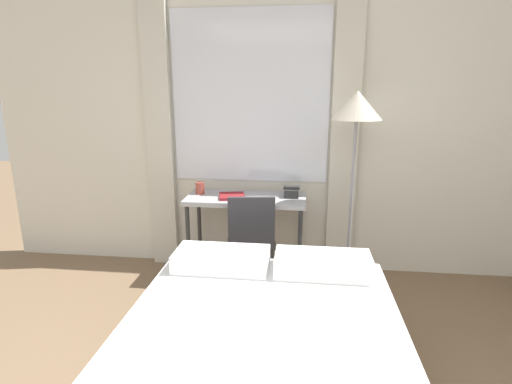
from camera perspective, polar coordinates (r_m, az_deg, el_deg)
wall_back_with_window at (r=3.66m, az=2.83°, el=9.40°), size 5.37×0.13×2.70m
desk at (r=3.51m, az=-1.42°, el=-1.97°), size 1.04×0.46×0.77m
desk_chair at (r=3.40m, az=-0.69°, el=-6.15°), size 0.45×0.45×0.84m
bed at (r=2.24m, az=0.55°, el=-24.89°), size 1.50×1.90×0.63m
standing_lamp at (r=3.21m, az=14.13°, el=9.99°), size 0.39×0.39×1.67m
telephone at (r=3.49m, az=5.09°, el=-0.02°), size 0.14×0.14×0.09m
book at (r=3.46m, az=-3.47°, el=-0.57°), size 0.26×0.26×0.02m
mug at (r=3.60m, az=-7.99°, el=0.56°), size 0.08×0.08×0.10m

